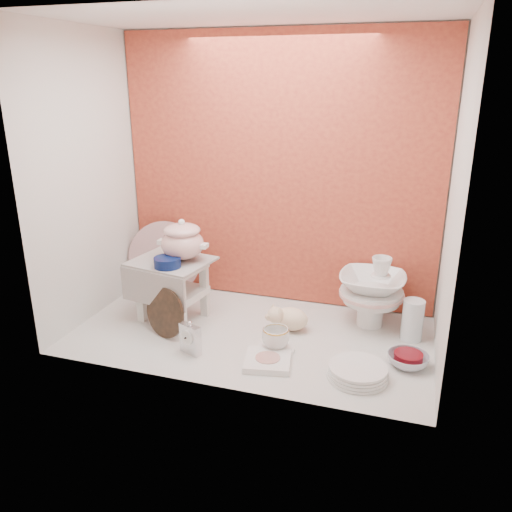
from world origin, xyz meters
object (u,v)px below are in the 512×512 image
Objects in this scene: soup_tureen at (182,240)px; step_stool at (173,290)px; mantel_clock at (190,337)px; crystal_bowl at (408,360)px; plush_pig at (291,319)px; floral_platter at (165,258)px; gold_rim_teacup at (276,338)px; dinner_plate_stack at (358,372)px; blue_white_vase at (167,277)px; porcelain_tower at (372,291)px.

step_stool is at bearing -157.25° from soup_tureen.
crystal_bowl is at bearing 34.25° from mantel_clock.
soup_tureen is 1.18× the size of plush_pig.
step_stool is at bearing -56.71° from floral_platter.
mantel_clock reaches higher than gold_rim_teacup.
dinner_plate_stack is (0.39, -0.35, -0.04)m from plush_pig.
dinner_plate_stack reaches higher than crystal_bowl.
blue_white_vase is 0.87m from plush_pig.
mantel_clock is 0.79m from dinner_plate_stack.
blue_white_vase is at bearing 132.73° from step_stool.
step_stool is at bearing 150.69° from mantel_clock.
floral_platter is 2.39× the size of crystal_bowl.
step_stool is 0.35m from blue_white_vase.
porcelain_tower reaches higher than gold_rim_teacup.
mantel_clock reaches higher than crystal_bowl.
dinner_plate_stack is at bearing -17.01° from gold_rim_teacup.
crystal_bowl is (1.18, -0.15, -0.42)m from soup_tureen.
plush_pig is 0.62m from crystal_bowl.
blue_white_vase is 1.65× the size of gold_rim_teacup.
step_stool is at bearing -166.89° from porcelain_tower.
floral_platter is at bearing 155.30° from plush_pig.
plush_pig is 0.52m from dinner_plate_stack.
step_stool is at bearing 176.97° from plush_pig.
gold_rim_teacup is (-0.02, -0.23, -0.00)m from plush_pig.
mantel_clock is at bearing -169.00° from crystal_bowl.
plush_pig is (0.65, 0.05, -0.10)m from step_stool.
step_stool is at bearing 164.45° from gold_rim_teacup.
step_stool is at bearing 163.87° from dinner_plate_stack.
floral_platter reaches higher than step_stool.
floral_platter reaches higher than porcelain_tower.
soup_tureen is 0.68× the size of porcelain_tower.
dinner_plate_stack is at bearing -26.30° from floral_platter.
crystal_bowl is (1.45, -0.44, -0.19)m from floral_platter.
dinner_plate_stack is at bearing -18.37° from soup_tureen.
porcelain_tower is (0.97, 0.21, -0.25)m from soup_tureen.
blue_white_vase is at bearing 156.57° from plush_pig.
floral_platter is 1.66× the size of dinner_plate_stack.
soup_tureen is 0.99× the size of dinner_plate_stack.
floral_platter is 0.91m from plush_pig.
step_stool reaches higher than dinner_plate_stack.
step_stool is at bearing 174.09° from crystal_bowl.
porcelain_tower reaches higher than crystal_bowl.
dinner_plate_stack is (0.98, -0.32, -0.42)m from soup_tureen.
floral_platter is 0.12m from blue_white_vase.
porcelain_tower is (0.78, 0.56, 0.11)m from mantel_clock.
blue_white_vase is 0.75m from mantel_clock.
plush_pig is at bearing -17.13° from floral_platter.
step_stool is 2.11× the size of crystal_bowl.
porcelain_tower is at bearing 45.77° from gold_rim_teacup.
blue_white_vase reaches higher than crystal_bowl.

